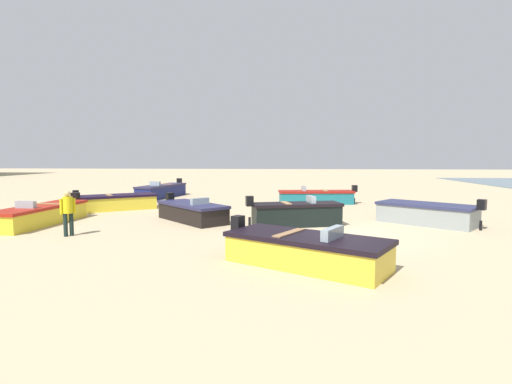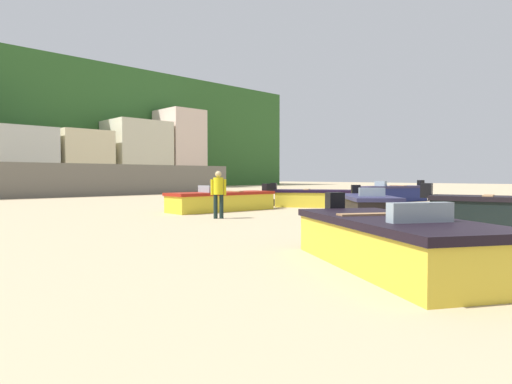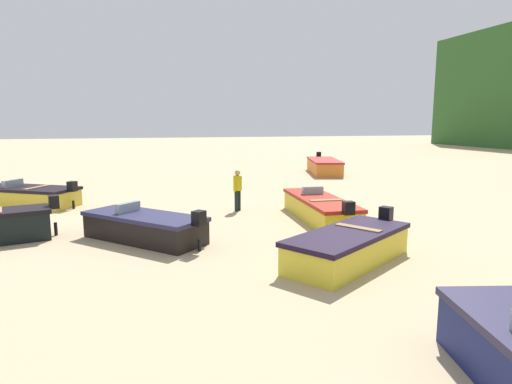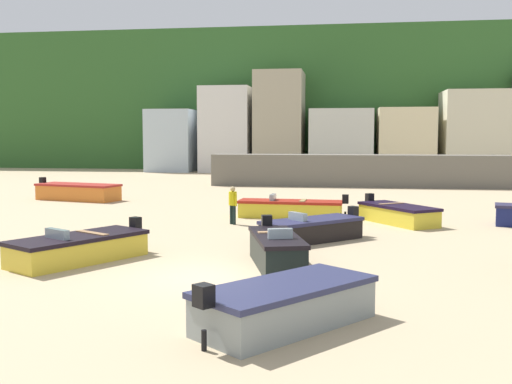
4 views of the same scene
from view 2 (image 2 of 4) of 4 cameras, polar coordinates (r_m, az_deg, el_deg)
The scene contains 12 objects.
harbor_pier at distance 35.43m, azimuth -18.73°, elevation 1.51°, with size 21.71×2.40×2.35m, color #686358.
townhouse_centre at distance 51.00m, azimuth -28.39°, elevation 3.77°, with size 6.28×6.09×6.38m, color beige.
townhouse_centre_right at distance 53.10m, azimuth -21.77°, elevation 3.83°, with size 5.46×6.17×6.46m, color beige.
townhouse_right at distance 56.01m, azimuth -15.12°, elevation 4.65°, with size 6.83×5.92×8.10m, color beige.
townhouse_far_right at distance 59.11m, azimuth -9.81°, elevation 5.49°, with size 4.86×5.57×10.04m, color beige.
boat_yellow_1 at distance 18.43m, azimuth -4.39°, elevation -1.17°, with size 5.08×1.64×1.11m.
boat_yellow_2 at distance 7.27m, azimuth 17.16°, elevation -6.19°, with size 3.54×4.43×1.11m.
boat_black_3 at distance 12.81m, azimuth 29.66°, elevation -2.50°, with size 2.15×3.96×1.25m.
boat_black_4 at distance 15.39m, azimuth 14.15°, elevation -1.86°, with size 3.77×3.72×1.11m.
boat_navy_5 at distance 26.14m, azimuth 17.04°, elevation -0.19°, with size 5.14×2.34×1.21m.
boat_yellow_8 at distance 20.98m, azimuth 7.77°, elevation -0.78°, with size 3.42×4.04×1.12m.
beach_walker_foreground at distance 15.04m, azimuth -4.87°, elevation 0.18°, with size 0.48×0.48×1.62m.
Camera 2 is at (-10.75, -2.06, 1.44)m, focal length 30.99 mm.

